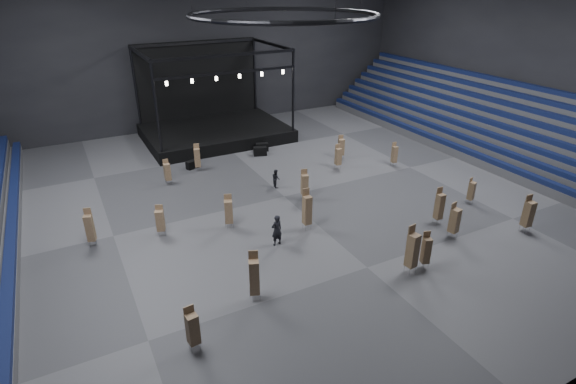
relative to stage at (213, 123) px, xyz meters
name	(u,v)px	position (x,y,z in m)	size (l,w,h in m)	color
floor	(284,197)	(0.00, -16.24, -1.45)	(50.00, 50.00, 0.00)	#49494B
wall_back	(193,42)	(0.00, 4.76, 7.55)	(50.00, 0.20, 18.00)	black
wall_right	(527,52)	(25.00, -16.24, 7.55)	(0.20, 42.00, 18.00)	black
bleachers_right	(496,132)	(22.94, -16.24, 0.28)	(7.20, 40.00, 6.40)	#464648
stage	(213,123)	(0.00, 0.00, 0.00)	(14.00, 10.00, 9.20)	black
truss_ring	(284,15)	(0.00, -16.24, 11.55)	(12.30, 12.30, 5.15)	black
flight_case_left	(192,165)	(-4.57, -7.49, -1.10)	(1.06, 0.53, 0.71)	black
flight_case_mid	(260,151)	(2.02, -7.35, -1.05)	(1.22, 0.61, 0.81)	black
flight_case_right	(262,147)	(2.68, -6.37, -1.06)	(1.17, 0.58, 0.78)	black
chair_stack_0	(455,220)	(6.83, -26.56, -0.16)	(0.63, 0.63, 2.46)	silver
chair_stack_1	(307,209)	(-0.91, -21.26, 0.02)	(0.52, 0.52, 2.91)	silver
chair_stack_2	(197,157)	(-4.27, -8.22, -0.20)	(0.61, 0.61, 2.40)	silver
chair_stack_3	(412,250)	(1.84, -28.22, 0.08)	(0.63, 0.63, 3.00)	silver
chair_stack_4	(90,227)	(-13.77, -16.81, -0.15)	(0.59, 0.59, 2.55)	silver
chair_stack_5	(305,184)	(1.14, -17.32, -0.20)	(0.61, 0.61, 2.39)	silver
chair_stack_6	(439,206)	(7.32, -24.74, -0.10)	(0.49, 0.49, 2.65)	silver
chair_stack_7	(341,147)	(8.22, -11.64, -0.26)	(0.58, 0.58, 2.25)	silver
chair_stack_8	(426,250)	(2.90, -28.23, -0.25)	(0.55, 0.55, 2.33)	silver
chair_stack_9	(254,276)	(-6.91, -26.30, 0.01)	(0.66, 0.66, 2.88)	silver
chair_stack_10	(192,328)	(-10.73, -28.22, -0.22)	(0.56, 0.56, 2.33)	silver
chair_stack_11	(394,154)	(11.42, -15.24, -0.32)	(0.47, 0.47, 2.18)	silver
chair_stack_12	(528,213)	(11.65, -28.22, -0.09)	(0.58, 0.58, 2.61)	silver
chair_stack_13	(167,171)	(-7.27, -9.85, -0.33)	(0.48, 0.48, 2.11)	silver
chair_stack_14	(160,220)	(-9.66, -17.62, -0.29)	(0.65, 0.65, 2.15)	silver
chair_stack_15	(338,156)	(6.69, -13.47, -0.29)	(0.50, 0.50, 2.22)	silver
chair_stack_16	(471,190)	(11.63, -23.63, -0.38)	(0.52, 0.52, 2.05)	silver
chair_stack_17	(229,211)	(-5.42, -18.74, -0.17)	(0.67, 0.67, 2.42)	silver
man_center	(277,230)	(-3.54, -22.07, -0.42)	(0.75, 0.49, 2.06)	black
crew_member	(276,178)	(0.22, -14.36, -0.71)	(0.72, 0.56, 1.48)	black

